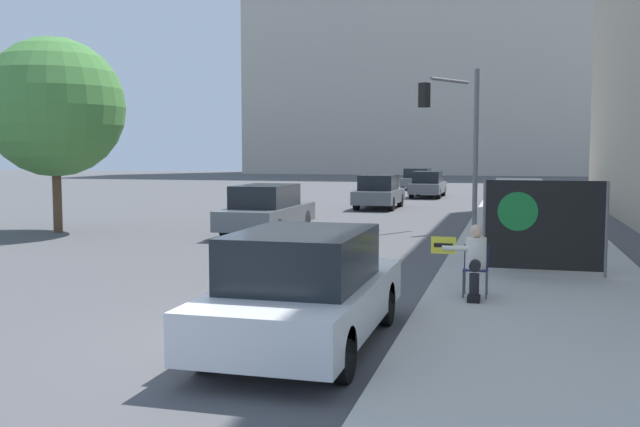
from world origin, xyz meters
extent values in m
plane|color=#4F4F51|center=(0.00, 0.00, 0.00)|extent=(160.00, 160.00, 0.00)
cube|color=#B7B2A8|center=(3.64, 15.00, 0.07)|extent=(4.00, 90.00, 0.15)
cube|color=#BCB2A3|center=(-2.00, 76.61, 19.97)|extent=(52.00, 12.00, 39.93)
cylinder|color=#474C56|center=(2.30, 2.91, 0.37)|extent=(0.03, 0.03, 0.45)
cylinder|color=#474C56|center=(2.67, 2.91, 0.37)|extent=(0.03, 0.03, 0.45)
cylinder|color=#474C56|center=(2.30, 3.28, 0.37)|extent=(0.03, 0.03, 0.45)
cylinder|color=#474C56|center=(2.67, 3.28, 0.37)|extent=(0.03, 0.03, 0.45)
cube|color=navy|center=(2.48, 3.10, 0.60)|extent=(0.40, 0.40, 0.02)
cube|color=navy|center=(2.48, 3.29, 0.80)|extent=(0.40, 0.02, 0.38)
cylinder|color=black|center=(2.48, 2.94, 0.70)|extent=(0.18, 0.42, 0.18)
cylinder|color=black|center=(2.48, 2.73, 0.37)|extent=(0.16, 0.16, 0.45)
cube|color=black|center=(2.48, 2.67, 0.20)|extent=(0.20, 0.28, 0.10)
cylinder|color=silver|center=(2.48, 3.13, 0.87)|extent=(0.34, 0.34, 0.52)
sphere|color=beige|center=(2.48, 3.13, 1.24)|extent=(0.22, 0.22, 0.22)
cylinder|color=silver|center=(2.15, 3.05, 0.95)|extent=(0.45, 0.09, 0.09)
cube|color=yellow|center=(1.95, 3.05, 0.99)|extent=(0.41, 0.02, 0.28)
cube|color=black|center=(1.95, 3.03, 0.99)|extent=(0.31, 0.01, 0.07)
cylinder|color=#756651|center=(3.16, 6.52, 0.58)|extent=(0.28, 0.28, 0.86)
cylinder|color=navy|center=(3.16, 6.52, 1.35)|extent=(0.34, 0.34, 0.68)
sphere|color=tan|center=(3.16, 6.52, 1.80)|extent=(0.23, 0.23, 0.23)
cylinder|color=#756651|center=(4.38, 9.45, 0.54)|extent=(0.28, 0.28, 0.80)
cylinder|color=silver|center=(4.38, 9.45, 1.26)|extent=(0.34, 0.34, 0.63)
sphere|color=#936B4C|center=(4.38, 9.45, 1.68)|extent=(0.21, 0.21, 0.21)
cylinder|color=slate|center=(2.52, 5.60, 1.07)|extent=(0.06, 0.06, 1.85)
cylinder|color=slate|center=(4.80, 5.60, 1.07)|extent=(0.06, 0.06, 1.85)
cube|color=black|center=(3.66, 5.60, 1.12)|extent=(2.28, 0.02, 1.75)
cylinder|color=#197A33|center=(3.16, 5.58, 1.38)|extent=(0.77, 0.01, 0.77)
cylinder|color=slate|center=(1.87, 14.91, 2.69)|extent=(0.16, 0.16, 5.08)
cylinder|color=slate|center=(0.96, 15.44, 4.93)|extent=(1.14, 1.87, 0.11)
cube|color=black|center=(0.06, 15.96, 4.51)|extent=(0.41, 0.41, 0.84)
sphere|color=green|center=(0.06, 15.96, 4.23)|extent=(0.18, 0.18, 0.18)
cube|color=white|center=(0.45, -0.02, 0.57)|extent=(1.83, 4.43, 0.59)
cube|color=black|center=(0.45, -0.19, 1.20)|extent=(1.57, 2.30, 0.68)
cylinder|color=black|center=(-0.35, 1.36, 0.32)|extent=(0.22, 0.64, 0.64)
cylinder|color=black|center=(1.26, 1.36, 0.32)|extent=(0.22, 0.64, 0.64)
cylinder|color=black|center=(-0.35, -1.39, 0.32)|extent=(0.22, 0.64, 0.64)
cylinder|color=black|center=(1.26, -1.39, 0.32)|extent=(0.22, 0.64, 0.64)
cube|color=#565B60|center=(-4.32, 12.08, 0.57)|extent=(1.78, 4.75, 0.59)
cube|color=black|center=(-4.32, 11.89, 1.20)|extent=(1.53, 2.47, 0.68)
cylinder|color=black|center=(-5.10, 13.55, 0.32)|extent=(0.22, 0.64, 0.64)
cylinder|color=black|center=(-3.54, 13.55, 0.32)|extent=(0.22, 0.64, 0.64)
cylinder|color=black|center=(-5.10, 10.61, 0.32)|extent=(0.22, 0.64, 0.64)
cylinder|color=black|center=(-3.54, 10.61, 0.32)|extent=(0.22, 0.64, 0.64)
cube|color=#565B60|center=(-2.77, 22.94, 0.56)|extent=(1.76, 4.11, 0.58)
cube|color=black|center=(-2.77, 22.78, 1.19)|extent=(1.52, 2.14, 0.67)
cylinder|color=black|center=(-3.54, 24.22, 0.32)|extent=(0.22, 0.64, 0.64)
cylinder|color=black|center=(-2.00, 24.22, 0.32)|extent=(0.22, 0.64, 0.64)
cylinder|color=black|center=(-3.54, 21.67, 0.32)|extent=(0.22, 0.64, 0.64)
cylinder|color=black|center=(-2.00, 21.67, 0.32)|extent=(0.22, 0.64, 0.64)
cube|color=#565B60|center=(-1.56, 31.75, 0.55)|extent=(1.71, 4.54, 0.56)
cube|color=black|center=(-1.56, 31.57, 1.15)|extent=(1.47, 2.36, 0.65)
cylinder|color=black|center=(-2.31, 33.16, 0.32)|extent=(0.22, 0.64, 0.64)
cylinder|color=black|center=(-0.82, 33.16, 0.32)|extent=(0.22, 0.64, 0.64)
cylinder|color=black|center=(-2.31, 30.34, 0.32)|extent=(0.22, 0.64, 0.64)
cylinder|color=black|center=(-0.82, 30.34, 0.32)|extent=(0.22, 0.64, 0.64)
cube|color=#565B60|center=(-3.23, 40.29, 0.54)|extent=(1.89, 4.46, 0.54)
cube|color=black|center=(-3.23, 40.11, 1.13)|extent=(1.62, 2.32, 0.64)
cylinder|color=black|center=(-4.06, 41.67, 0.32)|extent=(0.22, 0.64, 0.64)
cylinder|color=black|center=(-2.39, 41.67, 0.32)|extent=(0.22, 0.64, 0.64)
cylinder|color=black|center=(-4.06, 38.90, 0.32)|extent=(0.22, 0.64, 0.64)
cylinder|color=black|center=(-2.39, 38.90, 0.32)|extent=(0.22, 0.64, 0.64)
cylinder|color=brown|center=(-10.90, 10.73, 1.21)|extent=(0.28, 0.28, 2.43)
sphere|color=#47843D|center=(-10.90, 10.73, 3.96)|extent=(4.36, 4.36, 4.36)
camera|label=1|loc=(3.03, -8.88, 2.54)|focal=40.00mm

